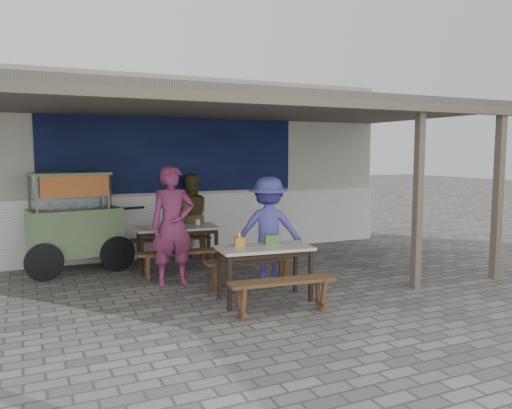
{
  "coord_description": "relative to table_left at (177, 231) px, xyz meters",
  "views": [
    {
      "loc": [
        -2.88,
        -6.49,
        2.02
      ],
      "look_at": [
        0.57,
        0.9,
        1.17
      ],
      "focal_mm": 35.0,
      "sensor_mm": 36.0,
      "label": 1
    }
  ],
  "objects": [
    {
      "name": "ground",
      "position": [
        0.52,
        -1.79,
        -0.67
      ],
      "size": [
        60.0,
        60.0,
        0.0
      ],
      "primitive_type": "plane",
      "color": "slate",
      "rests_on": "ground"
    },
    {
      "name": "back_wall",
      "position": [
        0.52,
        1.78,
        1.05
      ],
      "size": [
        9.0,
        1.28,
        3.5
      ],
      "color": "beige",
      "rests_on": "ground"
    },
    {
      "name": "warung_roof",
      "position": [
        0.54,
        -0.9,
        2.04
      ],
      "size": [
        9.0,
        4.21,
        2.81
      ],
      "color": "#59524C",
      "rests_on": "ground"
    },
    {
      "name": "table_left",
      "position": [
        0.0,
        0.0,
        0.0
      ],
      "size": [
        1.44,
        0.85,
        0.75
      ],
      "rotation": [
        0.0,
        0.0,
        -0.11
      ],
      "color": "beige",
      "rests_on": "ground"
    },
    {
      "name": "bench_left_street",
      "position": [
        -0.07,
        -0.64,
        -0.33
      ],
      "size": [
        1.49,
        0.44,
        0.45
      ],
      "rotation": [
        0.0,
        0.0,
        -0.11
      ],
      "color": "brown",
      "rests_on": "ground"
    },
    {
      "name": "bench_left_wall",
      "position": [
        0.07,
        0.64,
        -0.33
      ],
      "size": [
        1.49,
        0.44,
        0.45
      ],
      "rotation": [
        0.0,
        0.0,
        -0.11
      ],
      "color": "brown",
      "rests_on": "ground"
    },
    {
      "name": "table_right",
      "position": [
        0.57,
        -2.3,
        -0.0
      ],
      "size": [
        1.32,
        0.76,
        0.75
      ],
      "rotation": [
        0.0,
        0.0,
        -0.1
      ],
      "color": "beige",
      "rests_on": "ground"
    },
    {
      "name": "bench_right_street",
      "position": [
        0.5,
        -2.94,
        -0.34
      ],
      "size": [
        1.38,
        0.42,
        0.45
      ],
      "rotation": [
        0.0,
        0.0,
        -0.1
      ],
      "color": "brown",
      "rests_on": "ground"
    },
    {
      "name": "bench_right_wall",
      "position": [
        0.63,
        -1.66,
        -0.34
      ],
      "size": [
        1.38,
        0.42,
        0.45
      ],
      "rotation": [
        0.0,
        0.0,
        -0.1
      ],
      "color": "brown",
      "rests_on": "ground"
    },
    {
      "name": "vendor_cart",
      "position": [
        -1.62,
        0.59,
        0.25
      ],
      "size": [
        2.04,
        1.06,
        1.69
      ],
      "rotation": [
        0.0,
        0.0,
        0.16
      ],
      "color": "#748F5F",
      "rests_on": "ground"
    },
    {
      "name": "patron_street_side",
      "position": [
        -0.33,
        -0.94,
        0.24
      ],
      "size": [
        0.7,
        0.49,
        1.83
      ],
      "primitive_type": "imported",
      "rotation": [
        0.0,
        0.0,
        -0.09
      ],
      "color": "#7E2D53",
      "rests_on": "ground"
    },
    {
      "name": "patron_wall_side",
      "position": [
        0.54,
        0.93,
        0.13
      ],
      "size": [
        0.84,
        0.69,
        1.6
      ],
      "primitive_type": "imported",
      "rotation": [
        0.0,
        0.0,
        3.04
      ],
      "color": "brown",
      "rests_on": "ground"
    },
    {
      "name": "patron_right_table",
      "position": [
        1.06,
        -1.42,
        0.15
      ],
      "size": [
        1.23,
        1.01,
        1.65
      ],
      "primitive_type": "imported",
      "rotation": [
        0.0,
        0.0,
        2.69
      ],
      "color": "#4C4AAE",
      "rests_on": "ground"
    },
    {
      "name": "tissue_box",
      "position": [
        0.26,
        -2.14,
        0.14
      ],
      "size": [
        0.15,
        0.15,
        0.13
      ],
      "primitive_type": "cube",
      "rotation": [
        0.0,
        0.0,
        -0.24
      ],
      "color": "orange",
      "rests_on": "table_right"
    },
    {
      "name": "donation_box",
      "position": [
        0.74,
        -2.18,
        0.15
      ],
      "size": [
        0.23,
        0.18,
        0.14
      ],
      "primitive_type": "cube",
      "rotation": [
        0.0,
        0.0,
        -0.26
      ],
      "color": "#3A7734",
      "rests_on": "table_right"
    },
    {
      "name": "condiment_jar",
      "position": [
        0.4,
        0.07,
        0.13
      ],
      "size": [
        0.08,
        0.08,
        0.09
      ],
      "primitive_type": "cylinder",
      "color": "white",
      "rests_on": "table_left"
    },
    {
      "name": "condiment_bowl",
      "position": [
        -0.19,
        0.08,
        0.1
      ],
      "size": [
        0.26,
        0.26,
        0.05
      ],
      "primitive_type": "imported",
      "rotation": [
        0.0,
        0.0,
        -0.36
      ],
      "color": "white",
      "rests_on": "table_left"
    }
  ]
}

